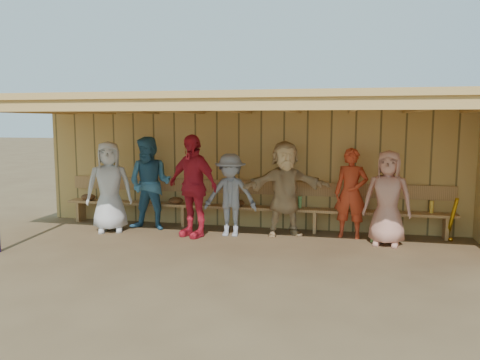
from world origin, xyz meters
name	(u,v)px	position (x,y,z in m)	size (l,w,h in m)	color
ground	(236,243)	(0.00, 0.00, 0.00)	(90.00, 90.00, 0.00)	brown
player_b	(109,187)	(-2.53, 0.31, 0.86)	(0.84, 0.55, 1.72)	silver
player_c	(150,183)	(-1.84, 0.63, 0.90)	(0.87, 0.68, 1.79)	teal
player_d	(192,186)	(-0.87, 0.30, 0.93)	(1.09, 0.45, 1.86)	red
player_e	(230,195)	(-0.20, 0.47, 0.75)	(0.97, 0.56, 1.51)	gray
player_f	(285,189)	(0.76, 0.71, 0.87)	(1.61, 0.51, 1.74)	tan
player_g	(351,193)	(1.94, 0.81, 0.81)	(0.59, 0.39, 1.62)	red
player_h	(387,198)	(2.53, 0.40, 0.81)	(0.79, 0.51, 1.61)	tan
dugout_structure	(265,143)	(0.39, 0.69, 1.69)	(8.80, 3.20, 2.50)	tan
bench	(248,202)	(0.00, 1.12, 0.53)	(7.60, 0.34, 0.93)	tan
dugout_equipment	(210,203)	(-0.75, 0.99, 0.49)	(7.25, 0.62, 0.80)	gold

